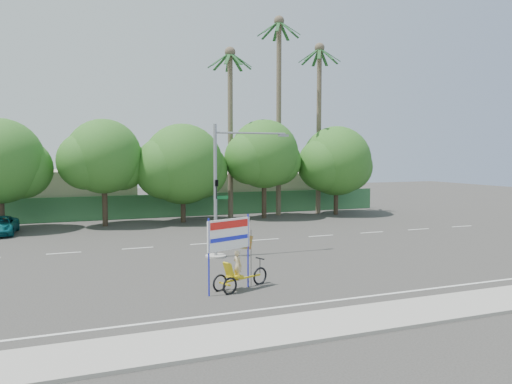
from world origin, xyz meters
name	(u,v)px	position (x,y,z in m)	size (l,w,h in m)	color
ground	(291,269)	(0.00, 0.00, 0.00)	(120.00, 120.00, 0.00)	#33302D
sidewalk_near	(387,316)	(0.00, -7.50, 0.06)	(50.00, 2.40, 0.12)	gray
fence	(185,205)	(0.00, 21.50, 1.00)	(38.00, 0.08, 2.00)	#336B3D
building_left	(62,193)	(-10.00, 26.00, 2.00)	(12.00, 8.00, 4.00)	beige
building_right	(252,190)	(8.00, 26.00, 1.80)	(14.00, 8.00, 3.60)	beige
tree_left	(103,159)	(-7.05, 18.00, 5.06)	(6.66, 5.60, 8.07)	#473828
tree_center	(182,166)	(-1.05, 18.00, 4.47)	(7.62, 6.40, 7.85)	#473828
tree_right	(264,156)	(5.95, 18.00, 5.24)	(6.90, 5.80, 8.36)	#473828
tree_far_right	(336,163)	(12.95, 18.00, 4.64)	(7.38, 6.20, 7.94)	#473828
palm_tall	(279,97)	(8.00, 19.50, 10.46)	(3.73, 3.79, 17.45)	#70604C
palm_mid	(319,110)	(12.00, 19.50, 9.40)	(3.73, 3.79, 15.45)	#70604C
palm_short	(230,114)	(3.50, 19.50, 8.86)	(3.73, 3.79, 14.45)	#70604C
traffic_signal	(221,202)	(-2.20, 3.98, 2.92)	(4.72, 1.10, 7.00)	gray
trike_billboard	(235,260)	(-3.64, -2.46, 1.23)	(2.92, 1.38, 3.05)	black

